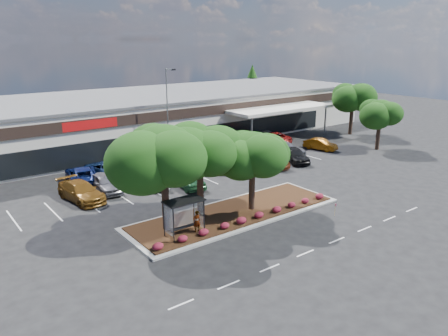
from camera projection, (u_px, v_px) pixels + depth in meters
ground at (288, 225)px, 33.23m from camera, size 160.00×160.00×0.00m
retail_store at (108, 120)px, 58.31m from camera, size 80.40×25.20×6.25m
landscape_island at (235, 213)px, 35.09m from camera, size 18.00×6.00×0.26m
lane_markings at (208, 189)px, 41.12m from camera, size 33.12×20.06×0.01m
shrub_row at (252, 217)px, 33.38m from camera, size 17.00×0.80×0.50m
bus_shelter at (183, 207)px, 30.49m from camera, size 2.75×1.55×2.59m
island_tree_west at (164, 177)px, 30.85m from camera, size 7.20×7.20×7.89m
island_tree_mid at (200, 170)px, 33.49m from camera, size 6.60×6.60×7.32m
island_tree_east at (252, 171)px, 34.77m from camera, size 5.80×5.80×6.50m
tree_east_near at (379, 124)px, 54.99m from camera, size 5.60×5.60×6.51m
tree_east_far at (352, 109)px, 63.84m from camera, size 6.40×6.40×7.62m
conifer_north_east at (252, 88)px, 85.27m from camera, size 3.96×3.96×9.00m
person_waiting at (197, 221)px, 31.18m from camera, size 0.59×0.39×1.61m
light_pole at (168, 120)px, 50.01m from camera, size 1.43×0.69×10.52m
survey_stake at (335, 208)px, 34.73m from camera, size 0.07×0.14×1.01m
car_0 at (81, 192)px, 38.00m from camera, size 3.07×5.93×1.64m
car_1 at (105, 183)px, 40.22m from camera, size 1.99×4.95×1.69m
car_2 at (152, 179)px, 41.59m from camera, size 1.91×4.78×1.54m
car_3 at (187, 178)px, 41.58m from camera, size 2.67×5.27×1.72m
car_4 at (224, 163)px, 46.74m from camera, size 2.74×4.89×1.57m
car_5 at (269, 160)px, 47.94m from camera, size 2.62×5.15×1.68m
car_6 at (295, 155)px, 49.90m from camera, size 3.66×5.39×1.70m
car_7 at (284, 148)px, 52.99m from camera, size 4.19×6.14×1.65m
car_8 at (320, 144)px, 55.52m from camera, size 2.53×4.51×1.41m
car_9 at (82, 175)px, 42.51m from camera, size 4.05×6.57×1.70m
car_10 at (104, 168)px, 45.17m from camera, size 3.24×5.75×1.52m
car_11 at (158, 162)px, 47.33m from camera, size 3.80×5.38×1.45m
car_12 at (133, 159)px, 48.71m from camera, size 3.26×5.57×1.45m
car_13 at (207, 153)px, 50.88m from camera, size 2.78×5.64×1.54m
car_14 at (189, 151)px, 51.86m from camera, size 2.56×4.96×1.56m
car_15 at (240, 141)px, 56.88m from camera, size 3.39×5.46×1.70m
car_16 at (272, 137)px, 59.12m from camera, size 2.64×5.62×1.55m
car_17 at (266, 135)px, 60.46m from camera, size 3.09×4.86×1.54m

